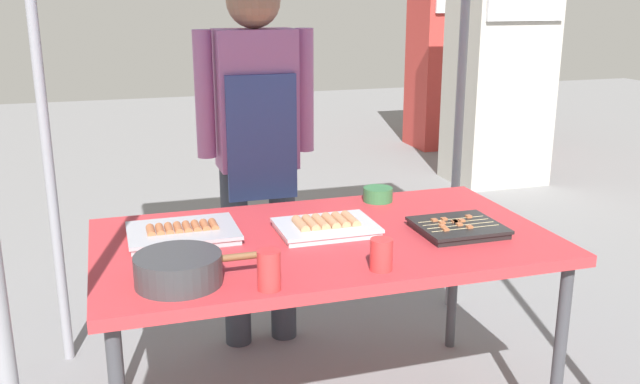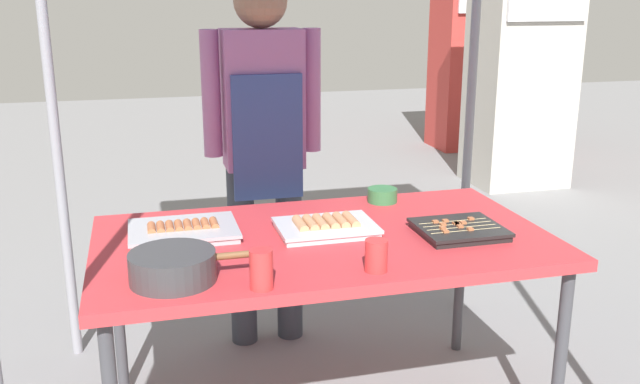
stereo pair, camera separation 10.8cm
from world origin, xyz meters
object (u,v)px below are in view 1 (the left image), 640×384
Objects in this scene: tray_grilled_sausages at (326,226)px; vendor_woman at (257,133)px; tray_meat_skewers at (458,228)px; condiment_bowl at (378,194)px; cooking_wok at (179,268)px; drink_cup_near_edge at (269,270)px; drink_cup_by_wok at (381,255)px; stall_table at (324,250)px; neighbor_stall_left at (461,52)px; tray_pork_links at (183,232)px; neighbor_stall_right at (500,68)px.

vendor_woman is at bearing 98.57° from tray_grilled_sausages.
condiment_bowl is (-0.13, 0.45, 0.01)m from tray_meat_skewers.
drink_cup_near_edge is at bearing -26.41° from cooking_wok.
tray_grilled_sausages is at bearing 97.93° from drink_cup_by_wok.
tray_grilled_sausages is 2.94× the size of drink_cup_near_edge.
stall_table is 0.81× the size of neighbor_stall_left.
cooking_wok is at bearing -97.89° from tray_pork_links.
vendor_woman is at bearing 139.54° from condiment_bowl.
tray_meat_skewers is (0.45, -0.14, -0.00)m from tray_grilled_sausages.
stall_table is 0.61m from cooking_wok.
tray_meat_skewers is 1.01m from vendor_woman.
drink_cup_near_edge is at bearing 79.23° from vendor_woman.
condiment_bowl is 3.40m from neighbor_stall_right.
drink_cup_near_edge is at bearing -125.76° from tray_grilled_sausages.
cooking_wok is (-0.56, -0.31, 0.03)m from tray_grilled_sausages.
stall_table is at bearing 101.96° from drink_cup_by_wok.
cooking_wok is at bearing 172.68° from drink_cup_by_wok.
cooking_wok is 5.86m from neighbor_stall_left.
drink_cup_by_wok is (0.07, -0.35, 0.10)m from stall_table.
vendor_woman reaches higher than tray_meat_skewers.
cooking_wok is (-0.06, -0.41, 0.03)m from tray_pork_links.
neighbor_stall_left is at bearing 56.55° from tray_grilled_sausages.
cooking_wok reaches higher than condiment_bowl.
neighbor_stall_right is (2.79, 3.37, 0.17)m from drink_cup_near_edge.
tray_pork_links is 0.85m from condiment_bowl.
neighbor_stall_left is at bearing 57.75° from condiment_bowl.
tray_pork_links is 3.11× the size of condiment_bowl.
neighbor_stall_left is 1.01× the size of neighbor_stall_right.
tray_grilled_sausages is 0.64m from cooking_wok.
cooking_wok is 1.08m from condiment_bowl.
cooking_wok is 0.21× the size of neighbor_stall_left.
tray_meat_skewers is 1.03m from cooking_wok.
neighbor_stall_left reaches higher than cooking_wok.
stall_table is at bearing -130.01° from neighbor_stall_right.
neighbor_stall_right is (2.15, 2.63, 0.20)m from condiment_bowl.
condiment_bowl is at bearing 105.89° from tray_meat_skewers.
cooking_wok is (-0.54, -0.27, 0.10)m from stall_table.
neighbor_stall_right reaches higher than drink_cup_by_wok.
drink_cup_near_edge is 5.82m from neighbor_stall_left.
condiment_bowl reaches higher than stall_table.
drink_cup_near_edge reaches higher than tray_grilled_sausages.
tray_grilled_sausages is 5.29m from neighbor_stall_left.
stall_table is at bearing 168.04° from tray_meat_skewers.
drink_cup_near_edge is 4.38m from neighbor_stall_right.
vendor_woman reaches higher than drink_cup_near_edge.
cooking_wok is at bearing 65.27° from vendor_woman.
neighbor_stall_right is at bearing 50.66° from condiment_bowl.
condiment_bowl reaches higher than tray_meat_skewers.
cooking_wok is at bearing -126.30° from neighbor_stall_left.
neighbor_stall_left is at bearing 51.65° from tray_pork_links.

